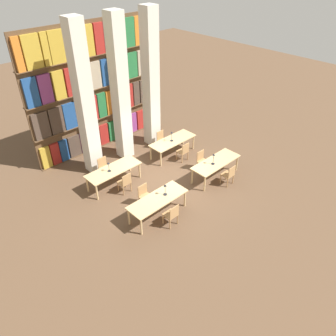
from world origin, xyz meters
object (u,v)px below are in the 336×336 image
at_px(desk_lamp_2, 109,165).
at_px(chair_6, 184,151).
at_px(reading_table_1, 216,163).
at_px(chair_1, 145,195).
at_px(reading_table_0, 158,200).
at_px(chair_3, 202,160).
at_px(desk_lamp_0, 165,188).
at_px(pillar_right, 151,81).
at_px(chair_2, 229,174).
at_px(chair_4, 125,182).
at_px(reading_table_3, 173,142).
at_px(desk_lamp_3, 172,135).
at_px(desk_lamp_1, 214,157).
at_px(chair_0, 172,214).
at_px(chair_7, 162,140).
at_px(chair_5, 104,167).
at_px(reading_table_2, 113,171).
at_px(pillar_left, 85,103).
at_px(pillar_center, 120,91).

xyz_separation_m(desk_lamp_2, chair_6, (3.40, -0.66, -0.53)).
bearing_deg(reading_table_1, chair_1, 169.40).
xyz_separation_m(reading_table_0, chair_1, (0.00, 0.69, -0.18)).
bearing_deg(chair_3, desk_lamp_0, 15.53).
bearing_deg(pillar_right, desk_lamp_0, -126.06).
height_order(chair_2, chair_4, same).
xyz_separation_m(desk_lamp_0, chair_4, (-0.37, 1.82, -0.56)).
bearing_deg(reading_table_3, desk_lamp_3, -165.31).
height_order(chair_4, chair_6, same).
distance_m(desk_lamp_1, desk_lamp_3, 2.43).
bearing_deg(desk_lamp_3, chair_0, -134.18).
bearing_deg(chair_1, reading_table_1, 169.40).
bearing_deg(chair_0, chair_7, 50.94).
bearing_deg(reading_table_1, reading_table_0, -178.44).
xyz_separation_m(chair_5, desk_lamp_2, (-0.21, -0.70, 0.53)).
distance_m(pillar_right, chair_0, 6.19).
bearing_deg(desk_lamp_0, chair_0, -116.80).
distance_m(pillar_right, desk_lamp_0, 5.29).
relative_size(desk_lamp_1, reading_table_2, 0.22).
bearing_deg(chair_4, chair_7, 23.70).
distance_m(chair_3, reading_table_3, 1.74).
bearing_deg(chair_6, reading_table_0, -150.05).
distance_m(reading_table_0, desk_lamp_3, 3.99).
xyz_separation_m(desk_lamp_2, desk_lamp_3, (3.33, 0.01, 0.04)).
relative_size(chair_0, desk_lamp_3, 1.89).
relative_size(reading_table_2, desk_lamp_3, 4.77).
height_order(reading_table_0, chair_1, chair_1).
relative_size(chair_4, chair_7, 1.00).
height_order(pillar_left, pillar_right, same).
relative_size(chair_1, desk_lamp_2, 2.14).
xyz_separation_m(desk_lamp_0, reading_table_3, (2.83, 2.53, -0.38)).
xyz_separation_m(pillar_left, reading_table_0, (0.03, -3.95, -2.35)).
xyz_separation_m(pillar_center, chair_6, (1.56, -2.13, -2.53)).
height_order(pillar_center, desk_lamp_3, pillar_center).
distance_m(desk_lamp_0, chair_7, 4.31).
xyz_separation_m(pillar_right, chair_1, (-3.23, -3.26, -2.53)).
bearing_deg(chair_7, reading_table_1, 91.12).
bearing_deg(desk_lamp_2, chair_5, 73.51).
xyz_separation_m(chair_0, desk_lamp_1, (3.00, 0.75, 0.58)).
distance_m(chair_0, chair_4, 2.49).
distance_m(reading_table_2, chair_5, 0.71).
bearing_deg(chair_3, reading_table_3, -89.05).
xyz_separation_m(chair_3, reading_table_3, (-0.03, 1.73, 0.18)).
distance_m(reading_table_0, desk_lamp_0, 0.51).
distance_m(pillar_left, reading_table_1, 5.57).
bearing_deg(chair_5, reading_table_0, 90.60).
relative_size(reading_table_0, chair_3, 2.53).
height_order(pillar_center, chair_4, pillar_center).
xyz_separation_m(chair_3, reading_table_2, (-3.25, 1.71, 0.18)).
xyz_separation_m(pillar_right, desk_lamp_2, (-3.47, -1.47, -2.00)).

